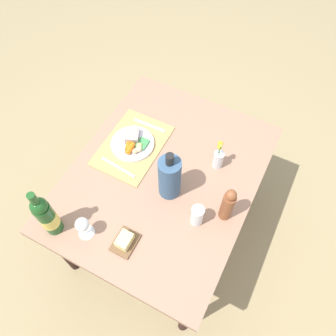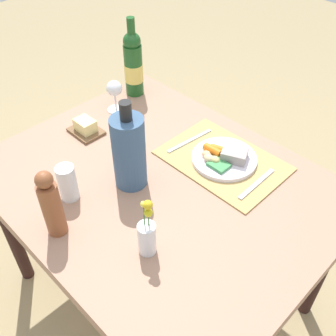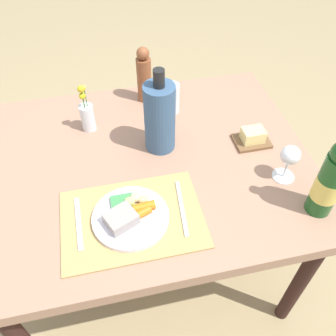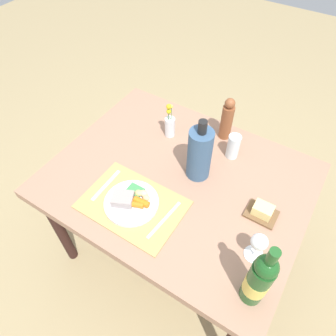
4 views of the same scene
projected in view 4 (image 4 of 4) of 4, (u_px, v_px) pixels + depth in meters
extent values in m
plane|color=#9E8A60|center=(175.00, 246.00, 1.98)|extent=(8.00, 8.00, 0.00)
cube|color=#A1765D|center=(178.00, 180.00, 1.46)|extent=(1.17, 0.93, 0.05)
cylinder|color=black|center=(59.00, 229.00, 1.69)|extent=(0.06, 0.06, 0.66)
cylinder|color=black|center=(142.00, 143.00, 2.12)|extent=(0.06, 0.06, 0.66)
cylinder|color=black|center=(289.00, 211.00, 1.76)|extent=(0.06, 0.06, 0.66)
cube|color=tan|center=(133.00, 204.00, 1.34)|extent=(0.43, 0.30, 0.01)
cylinder|color=silver|center=(131.00, 203.00, 1.33)|extent=(0.24, 0.24, 0.02)
cube|color=gray|center=(123.00, 199.00, 1.31)|extent=(0.11, 0.10, 0.04)
cylinder|color=orange|center=(137.00, 205.00, 1.30)|extent=(0.06, 0.04, 0.03)
cylinder|color=orange|center=(142.00, 202.00, 1.30)|extent=(0.07, 0.03, 0.03)
ellipsoid|color=#C5BE71|center=(139.00, 193.00, 1.34)|extent=(0.04, 0.03, 0.02)
ellipsoid|color=#CEB985|center=(144.00, 193.00, 1.34)|extent=(0.04, 0.03, 0.03)
ellipsoid|color=tan|center=(146.00, 198.00, 1.32)|extent=(0.03, 0.03, 0.02)
cube|color=#3F8D4D|center=(135.00, 191.00, 1.35)|extent=(0.07, 0.06, 0.01)
cube|color=silver|center=(106.00, 185.00, 1.40)|extent=(0.02, 0.19, 0.00)
cube|color=silver|center=(164.00, 220.00, 1.28)|extent=(0.03, 0.22, 0.00)
cube|color=brown|center=(261.00, 214.00, 1.30)|extent=(0.13, 0.10, 0.01)
cube|color=#F1DC87|center=(263.00, 210.00, 1.28)|extent=(0.08, 0.06, 0.05)
cylinder|color=silver|center=(233.00, 146.00, 1.48)|extent=(0.06, 0.06, 0.13)
cylinder|color=silver|center=(232.00, 150.00, 1.50)|extent=(0.06, 0.06, 0.07)
cylinder|color=white|center=(253.00, 254.00, 1.19)|extent=(0.08, 0.08, 0.00)
cylinder|color=white|center=(256.00, 250.00, 1.16)|extent=(0.01, 0.01, 0.07)
sphere|color=white|center=(259.00, 242.00, 1.11)|extent=(0.07, 0.07, 0.07)
cylinder|color=brown|center=(226.00, 122.00, 1.55)|extent=(0.06, 0.06, 0.19)
sphere|color=brown|center=(230.00, 103.00, 1.46)|extent=(0.05, 0.05, 0.05)
cylinder|color=silver|center=(170.00, 127.00, 1.58)|extent=(0.05, 0.05, 0.11)
cylinder|color=#3F7233|center=(171.00, 122.00, 1.55)|extent=(0.00, 0.00, 0.19)
sphere|color=yellow|center=(171.00, 107.00, 1.48)|extent=(0.02, 0.02, 0.02)
cylinder|color=#3F7233|center=(169.00, 122.00, 1.55)|extent=(0.00, 0.00, 0.19)
sphere|color=gold|center=(169.00, 107.00, 1.48)|extent=(0.03, 0.03, 0.03)
cylinder|color=#3F7233|center=(169.00, 124.00, 1.56)|extent=(0.00, 0.00, 0.16)
sphere|color=gold|center=(169.00, 111.00, 1.50)|extent=(0.02, 0.02, 0.02)
cylinder|color=#395779|center=(199.00, 154.00, 1.36)|extent=(0.11, 0.11, 0.26)
cylinder|color=black|center=(203.00, 127.00, 1.23)|extent=(0.04, 0.04, 0.06)
cylinder|color=#1C501E|center=(257.00, 283.00, 1.01)|extent=(0.08, 0.08, 0.23)
sphere|color=#1C501E|center=(267.00, 267.00, 0.91)|extent=(0.08, 0.08, 0.08)
cylinder|color=#1C501E|center=(271.00, 259.00, 0.87)|extent=(0.03, 0.03, 0.09)
cylinder|color=#E8CD5B|center=(256.00, 284.00, 1.02)|extent=(0.08, 0.08, 0.08)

